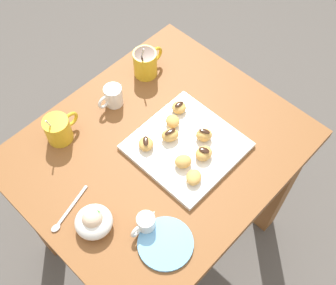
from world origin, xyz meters
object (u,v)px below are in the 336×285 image
chocolate_sauce_pitcher (146,223)px  saucer_sky_left (165,243)px  dining_table (159,172)px  beignet_6 (146,144)px  beignet_2 (173,121)px  beignet_3 (183,161)px  ice_cream_bowl (94,221)px  coffee_mug_mustard_right (146,62)px  beignet_7 (194,177)px  beignet_5 (179,108)px  beignet_1 (170,135)px  beignet_4 (204,153)px  pastry_plate_square (186,146)px  cream_pitcher_white (113,96)px  coffee_mug_mustard_left (58,129)px  beignet_0 (204,135)px

chocolate_sauce_pitcher → saucer_sky_left: chocolate_sauce_pitcher is taller
dining_table → beignet_6: bearing=146.8°
beignet_2 → beignet_3: beignet_3 is taller
dining_table → ice_cream_bowl: bearing=-169.7°
coffee_mug_mustard_right → beignet_6: 0.32m
ice_cream_bowl → beignet_7: size_ratio=2.00×
beignet_5 → saucer_sky_left: bearing=-141.6°
beignet_7 → dining_table: bearing=84.4°
beignet_1 → beignet_4: (0.02, -0.12, -0.00)m
dining_table → pastry_plate_square: 0.19m
beignet_1 → beignet_5: (0.10, 0.06, -0.00)m
pastry_plate_square → cream_pitcher_white: size_ratio=2.92×
coffee_mug_mustard_right → saucer_sky_left: bearing=-129.8°
beignet_6 → beignet_5: bearing=7.5°
ice_cream_bowl → coffee_mug_mustard_left: bearing=68.2°
coffee_mug_mustard_left → beignet_4: (0.25, -0.38, -0.01)m
saucer_sky_left → beignet_2: (0.30, 0.26, 0.03)m
saucer_sky_left → beignet_3: (0.21, 0.13, 0.03)m
saucer_sky_left → beignet_5: beignet_5 is taller
beignet_2 → chocolate_sauce_pitcher: bearing=-148.7°
pastry_plate_square → ice_cream_bowl: ice_cream_bowl is taller
pastry_plate_square → beignet_3: 0.08m
dining_table → beignet_1: 0.20m
chocolate_sauce_pitcher → beignet_0: size_ratio=1.84×
coffee_mug_mustard_left → beignet_7: (0.17, -0.41, -0.02)m
coffee_mug_mustard_right → beignet_0: bearing=-103.1°
ice_cream_bowl → beignet_5: size_ratio=2.19×
coffee_mug_mustard_right → beignet_4: (-0.13, -0.38, -0.02)m
beignet_3 → beignet_7: beignet_3 is taller
beignet_6 → beignet_7: size_ratio=0.97×
beignet_5 → beignet_6: bearing=-172.5°
ice_cream_bowl → beignet_2: (0.40, 0.08, -0.00)m
beignet_1 → beignet_3: size_ratio=1.08×
saucer_sky_left → beignet_3: beignet_3 is taller
beignet_1 → beignet_4: 0.12m
coffee_mug_mustard_left → beignet_3: size_ratio=2.61×
beignet_6 → beignet_7: bearing=-85.0°
dining_table → coffee_mug_mustard_right: size_ratio=5.80×
pastry_plate_square → beignet_1: (-0.02, 0.05, 0.03)m
chocolate_sauce_pitcher → beignet_3: size_ratio=1.79×
beignet_2 → beignet_3: size_ratio=0.95×
ice_cream_bowl → chocolate_sauce_pitcher: ice_cream_bowl is taller
beignet_6 → beignet_1: bearing=-23.8°
cream_pitcher_white → ice_cream_bowl: bearing=-139.1°
beignet_2 → coffee_mug_mustard_right: bearing=65.1°
dining_table → beignet_1: beignet_1 is taller
beignet_7 → beignet_2: bearing=60.7°
coffee_mug_mustard_left → saucer_sky_left: (-0.02, -0.48, -0.04)m
beignet_3 → beignet_4: 0.07m
chocolate_sauce_pitcher → beignet_3: 0.22m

